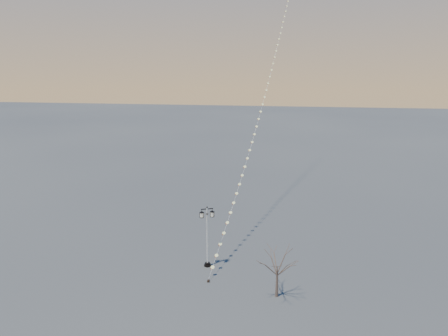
# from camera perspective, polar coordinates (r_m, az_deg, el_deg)

# --- Properties ---
(ground) EXTENTS (300.00, 300.00, 0.00)m
(ground) POSITION_cam_1_polar(r_m,az_deg,el_deg) (33.40, -3.78, -14.71)
(ground) COLOR #414242
(ground) RESTS_ON ground
(street_lamp) EXTENTS (1.19, 0.76, 4.94)m
(street_lamp) POSITION_cam_1_polar(r_m,az_deg,el_deg) (35.08, -2.16, -8.39)
(street_lamp) COLOR black
(street_lamp) RESTS_ON ground
(bare_tree) EXTENTS (2.14, 2.14, 3.55)m
(bare_tree) POSITION_cam_1_polar(r_m,az_deg,el_deg) (30.99, 6.87, -12.00)
(bare_tree) COLOR brown
(bare_tree) RESTS_ON ground
(kite_train) EXTENTS (4.36, 41.24, 26.54)m
(kite_train) POSITION_cam_1_polar(r_m,az_deg,el_deg) (49.89, 5.00, 10.20)
(kite_train) COLOR black
(kite_train) RESTS_ON ground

